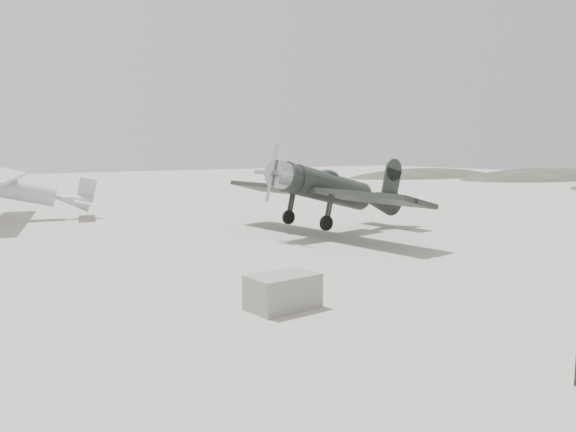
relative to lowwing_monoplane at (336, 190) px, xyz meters
name	(u,v)px	position (x,y,z in m)	size (l,w,h in m)	color
ground	(313,265)	(-5.39, -5.38, -2.06)	(160.00, 160.00, 0.00)	gray
hill_east_north	(544,178)	(54.61, 22.62, -2.06)	(36.00, 18.00, 6.00)	#2A3425
hill_northeast	(426,176)	(44.61, 34.62, -2.06)	(32.00, 16.00, 5.20)	#2A3425
lowwing_monoplane	(336,190)	(0.00, 0.00, 0.00)	(8.65, 12.09, 3.90)	black
highwing_monoplane	(10,184)	(-12.35, 13.73, 0.02)	(8.40, 11.73, 3.32)	#A3A6A9
equipment_block	(283,292)	(-9.29, -9.32, -1.62)	(1.78, 1.11, 0.89)	slate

